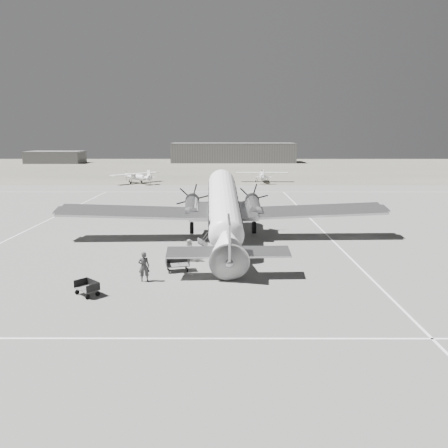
{
  "coord_description": "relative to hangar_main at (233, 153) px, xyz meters",
  "views": [
    {
      "loc": [
        2.1,
        -33.26,
        9.56
      ],
      "look_at": [
        2.03,
        2.45,
        2.2
      ],
      "focal_mm": 35.0,
      "sensor_mm": 36.0,
      "label": 1
    }
  ],
  "objects": [
    {
      "name": "ground",
      "position": [
        -5.0,
        -120.0,
        -3.3
      ],
      "size": [
        260.0,
        260.0,
        0.0
      ],
      "primitive_type": "plane",
      "color": "slate",
      "rests_on": "ground"
    },
    {
      "name": "taxi_line_near",
      "position": [
        -5.0,
        -134.0,
        -3.29
      ],
      "size": [
        60.0,
        0.15,
        0.01
      ],
      "primitive_type": "cube",
      "color": "white",
      "rests_on": "ground"
    },
    {
      "name": "taxi_line_right",
      "position": [
        7.0,
        -120.0,
        -3.29
      ],
      "size": [
        0.15,
        80.0,
        0.01
      ],
      "primitive_type": "cube",
      "color": "white",
      "rests_on": "ground"
    },
    {
      "name": "taxi_line_left",
      "position": [
        -23.0,
        -110.0,
        -3.29
      ],
      "size": [
        0.15,
        60.0,
        0.01
      ],
      "primitive_type": "cube",
      "color": "white",
      "rests_on": "ground"
    },
    {
      "name": "taxi_line_horizon",
      "position": [
        -5.0,
        -80.0,
        -3.29
      ],
      "size": [
        90.0,
        0.15,
        0.01
      ],
      "primitive_type": "cube",
      "color": "white",
      "rests_on": "ground"
    },
    {
      "name": "grass_infield",
      "position": [
        -5.0,
        -25.0,
        -3.3
      ],
      "size": [
        260.0,
        90.0,
        0.01
      ],
      "primitive_type": "cube",
      "color": "#6A6659",
      "rests_on": "ground"
    },
    {
      "name": "hangar_main",
      "position": [
        0.0,
        0.0,
        0.0
      ],
      "size": [
        42.0,
        14.0,
        6.6
      ],
      "color": "slate",
      "rests_on": "ground"
    },
    {
      "name": "shed_secondary",
      "position": [
        -60.0,
        -5.0,
        -1.3
      ],
      "size": [
        18.0,
        10.0,
        4.0
      ],
      "primitive_type": "cube",
      "color": "#535353",
      "rests_on": "ground"
    },
    {
      "name": "dc3_airliner",
      "position": [
        -2.97,
        -115.55,
        -0.37
      ],
      "size": [
        31.52,
        22.43,
        5.87
      ],
      "primitive_type": null,
      "rotation": [
        0.0,
        0.0,
        0.03
      ],
      "color": "#AEAEB0",
      "rests_on": "ground"
    },
    {
      "name": "light_plane_left",
      "position": [
        -20.39,
        -66.88,
        -2.19
      ],
      "size": [
        13.67,
        13.77,
        2.22
      ],
      "primitive_type": null,
      "rotation": [
        0.0,
        0.0,
        0.82
      ],
      "color": "white",
      "rests_on": "ground"
    },
    {
      "name": "light_plane_right",
      "position": [
        4.76,
        -64.49,
        -2.18
      ],
      "size": [
        11.07,
        9.09,
        2.25
      ],
      "primitive_type": null,
      "rotation": [
        0.0,
        0.0,
        -0.03
      ],
      "color": "white",
      "rests_on": "ground"
    },
    {
      "name": "baggage_cart_near",
      "position": [
        -6.26,
        -123.5,
        -2.82
      ],
      "size": [
        1.94,
        1.56,
        0.96
      ],
      "primitive_type": null,
      "rotation": [
        0.0,
        0.0,
        0.23
      ],
      "color": "#535353",
      "rests_on": "ground"
    },
    {
      "name": "baggage_cart_far",
      "position": [
        -11.23,
        -128.27,
        -2.86
      ],
      "size": [
        1.89,
        1.86,
        0.88
      ],
      "primitive_type": null,
      "rotation": [
        0.0,
        0.0,
        -0.74
      ],
      "color": "#535353",
      "rests_on": "ground"
    },
    {
      "name": "ground_crew",
      "position": [
        -8.23,
        -125.69,
        -2.29
      ],
      "size": [
        0.81,
        0.61,
        2.02
      ],
      "primitive_type": "imported",
      "rotation": [
        0.0,
        0.0,
        3.33
      ],
      "color": "#313131",
      "rests_on": "ground"
    },
    {
      "name": "ramp_agent",
      "position": [
        -5.59,
        -121.05,
        -2.44
      ],
      "size": [
        1.01,
        1.06,
        1.72
      ],
      "primitive_type": "imported",
      "rotation": [
        0.0,
        0.0,
        0.98
      ],
      "color": "#BCBCBA",
      "rests_on": "ground"
    },
    {
      "name": "passenger",
      "position": [
        -5.61,
        -120.45,
        -2.55
      ],
      "size": [
        0.53,
        0.77,
        1.51
      ],
      "primitive_type": "imported",
      "rotation": [
        0.0,
        0.0,
        1.5
      ],
      "color": "silver",
      "rests_on": "ground"
    }
  ]
}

